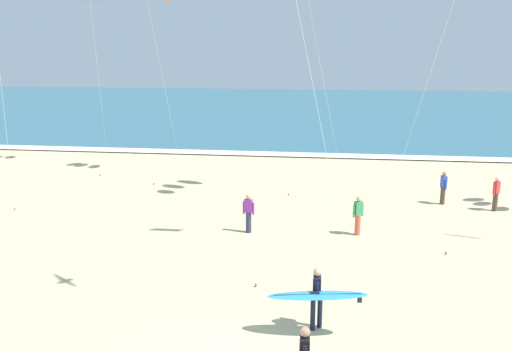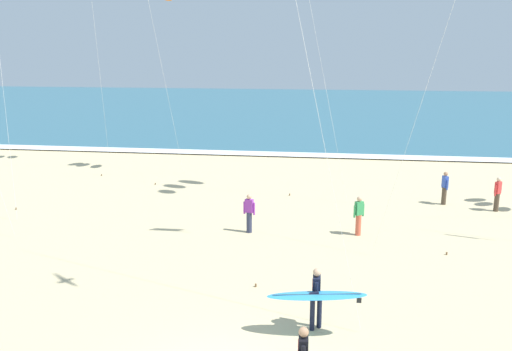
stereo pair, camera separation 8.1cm
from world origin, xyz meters
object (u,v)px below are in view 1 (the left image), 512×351
Objects in this scene: bystander_green_top at (358,215)px; bystander_purple_top at (249,213)px; bystander_red_top at (496,194)px; bystander_blue_top at (443,188)px; surfer_lead at (317,295)px.

bystander_green_top is 1.00× the size of bystander_purple_top.
bystander_red_top and bystander_green_top have the same top height.
surfer_lead is at bearing -114.06° from bystander_blue_top.
bystander_blue_top is 6.47m from bystander_green_top.
bystander_blue_top is at bearing 159.63° from bystander_red_top.
surfer_lead reaches higher than bystander_blue_top.
bystander_purple_top is at bearing -176.37° from bystander_green_top.
surfer_lead is 8.01m from bystander_purple_top.
bystander_green_top is (-6.35, -4.12, 0.00)m from bystander_red_top.
bystander_green_top is at bearing 79.49° from surfer_lead.
surfer_lead is at bearing -123.31° from bystander_red_top.
surfer_lead is 1.60× the size of bystander_red_top.
bystander_blue_top and bystander_green_top have the same top height.
bystander_red_top and bystander_purple_top have the same top height.
surfer_lead reaches higher than bystander_purple_top.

